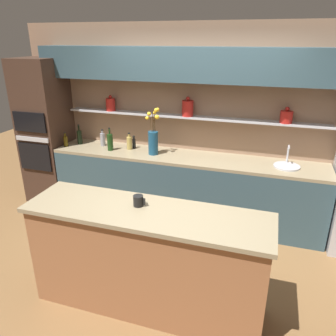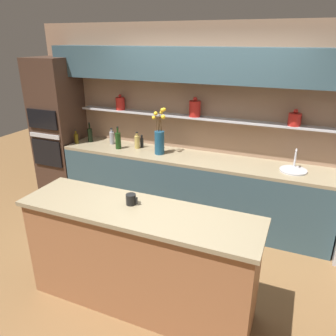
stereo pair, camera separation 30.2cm
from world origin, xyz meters
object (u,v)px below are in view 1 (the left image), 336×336
(bottle_wine_1, at_px, (110,142))
(coffee_mug, at_px, (138,201))
(oven_tower, at_px, (46,132))
(bottle_spirit_2, at_px, (103,139))
(bottle_spirit_3, at_px, (129,143))
(bottle_oil_5, at_px, (66,141))
(sink_fixture, at_px, (287,165))
(bottle_sauce_4, at_px, (134,143))
(flower_vase, at_px, (153,139))
(bottle_wine_0, at_px, (80,137))

(bottle_wine_1, relative_size, coffee_mug, 2.97)
(oven_tower, height_order, bottle_spirit_2, oven_tower)
(oven_tower, distance_m, bottle_spirit_3, 1.35)
(bottle_wine_1, distance_m, bottle_oil_5, 0.70)
(sink_fixture, xyz_separation_m, bottle_oil_5, (-3.07, -0.12, 0.06))
(sink_fixture, height_order, bottle_sauce_4, sink_fixture)
(flower_vase, distance_m, bottle_wine_1, 0.64)
(coffee_mug, bearing_deg, bottle_wine_1, 124.52)
(coffee_mug, bearing_deg, bottle_sauce_4, 114.51)
(oven_tower, xyz_separation_m, bottle_spirit_2, (0.91, 0.09, -0.05))
(coffee_mug, bearing_deg, bottle_oil_5, 139.23)
(bottle_wine_0, bearing_deg, bottle_spirit_2, 5.53)
(flower_vase, bearing_deg, bottle_spirit_3, 166.24)
(bottle_wine_0, xyz_separation_m, bottle_spirit_2, (0.36, 0.04, -0.01))
(oven_tower, bearing_deg, bottle_wine_0, 5.60)
(bottle_wine_1, bearing_deg, bottle_wine_0, 167.90)
(sink_fixture, distance_m, bottle_sauce_4, 2.09)
(sink_fixture, relative_size, bottle_wine_1, 0.97)
(bottle_spirit_2, bearing_deg, flower_vase, -8.96)
(flower_vase, height_order, bottle_wine_1, flower_vase)
(bottle_wine_0, bearing_deg, bottle_wine_1, -12.10)
(coffee_mug, bearing_deg, bottle_wine_0, 134.16)
(bottle_wine_1, bearing_deg, sink_fixture, 1.93)
(bottle_spirit_2, bearing_deg, bottle_spirit_3, -4.50)
(bottle_sauce_4, bearing_deg, bottle_wine_0, -175.70)
(flower_vase, relative_size, bottle_spirit_2, 2.60)
(bottle_wine_1, xyz_separation_m, coffee_mug, (1.09, -1.58, 0.03))
(bottle_sauce_4, height_order, coffee_mug, coffee_mug)
(bottle_spirit_2, relative_size, bottle_spirit_3, 1.02)
(bottle_spirit_2, relative_size, bottle_sauce_4, 1.33)
(bottle_sauce_4, relative_size, bottle_oil_5, 0.86)
(bottle_oil_5, bearing_deg, bottle_sauce_4, 12.80)
(oven_tower, relative_size, sink_fixture, 6.79)
(bottle_wine_0, bearing_deg, bottle_sauce_4, 4.30)
(oven_tower, xyz_separation_m, flower_vase, (1.75, -0.04, 0.06))
(flower_vase, bearing_deg, coffee_mug, -74.34)
(bottle_wine_0, relative_size, bottle_oil_5, 1.40)
(bottle_wine_0, distance_m, bottle_spirit_2, 0.37)
(oven_tower, relative_size, coffee_mug, 19.59)
(bottle_spirit_3, distance_m, coffee_mug, 1.90)
(bottle_wine_0, distance_m, coffee_mug, 2.37)
(bottle_sauce_4, bearing_deg, coffee_mug, -65.49)
(bottle_wine_1, bearing_deg, oven_tower, 176.49)
(oven_tower, relative_size, bottle_oil_5, 10.10)
(sink_fixture, relative_size, bottle_sauce_4, 1.73)
(bottle_spirit_2, distance_m, bottle_spirit_3, 0.44)
(bottle_wine_1, height_order, bottle_sauce_4, bottle_wine_1)
(bottle_wine_0, distance_m, bottle_sauce_4, 0.85)
(oven_tower, height_order, bottle_sauce_4, oven_tower)
(flower_vase, xyz_separation_m, coffee_mug, (0.45, -1.61, -0.06))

